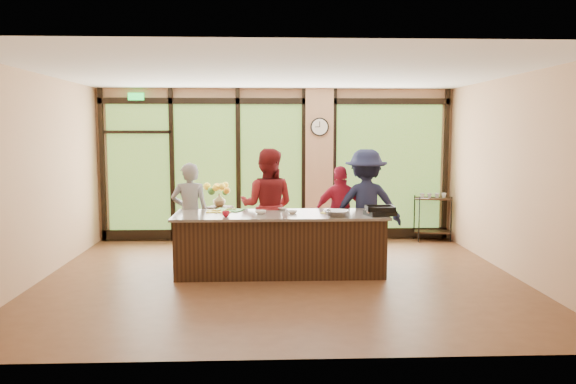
{
  "coord_description": "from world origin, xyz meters",
  "views": [
    {
      "loc": [
        -0.23,
        -8.14,
        2.17
      ],
      "look_at": [
        0.13,
        0.4,
        1.24
      ],
      "focal_mm": 35.0,
      "sensor_mm": 36.0,
      "label": 1
    }
  ],
  "objects": [
    {
      "name": "red_ramekin",
      "position": [
        -0.8,
        0.02,
        0.96
      ],
      "size": [
        0.13,
        0.13,
        0.09
      ],
      "primitive_type": "imported",
      "rotation": [
        0.0,
        0.0,
        -0.3
      ],
      "color": "#B41229",
      "rests_on": "countertop"
    },
    {
      "name": "prep_bowl_far",
      "position": [
        0.05,
        0.68,
        0.94
      ],
      "size": [
        0.16,
        0.16,
        0.03
      ],
      "primitive_type": "imported",
      "rotation": [
        0.0,
        0.0,
        0.2
      ],
      "color": "white",
      "rests_on": "countertop"
    },
    {
      "name": "prep_bowl_near",
      "position": [
        -0.29,
        0.28,
        0.95
      ],
      "size": [
        0.17,
        0.17,
        0.05
      ],
      "primitive_type": "imported",
      "rotation": [
        0.0,
        0.0,
        0.03
      ],
      "color": "white",
      "rests_on": "countertop"
    },
    {
      "name": "window_wall",
      "position": [
        0.16,
        2.95,
        1.39
      ],
      "size": [
        6.9,
        0.12,
        3.0
      ],
      "color": "tan",
      "rests_on": "floor"
    },
    {
      "name": "countertop",
      "position": [
        0.0,
        0.3,
        0.9
      ],
      "size": [
        3.2,
        1.1,
        0.04
      ],
      "primitive_type": "cube",
      "color": "gray",
      "rests_on": "island_base"
    },
    {
      "name": "right_wall",
      "position": [
        3.5,
        0.0,
        1.5
      ],
      "size": [
        0.0,
        6.0,
        6.0
      ],
      "primitive_type": "plane",
      "rotation": [
        1.57,
        0.0,
        -1.57
      ],
      "color": "tan",
      "rests_on": "floor"
    },
    {
      "name": "island_base",
      "position": [
        0.0,
        0.3,
        0.44
      ],
      "size": [
        3.1,
        1.0,
        0.88
      ],
      "primitive_type": "cube",
      "color": "black",
      "rests_on": "floor"
    },
    {
      "name": "wall_clock",
      "position": [
        0.85,
        2.87,
        2.25
      ],
      "size": [
        0.36,
        0.04,
        0.36
      ],
      "color": "black",
      "rests_on": "window_wall"
    },
    {
      "name": "prep_bowl_mid",
      "position": [
        0.19,
        0.3,
        0.94
      ],
      "size": [
        0.18,
        0.18,
        0.04
      ],
      "primitive_type": "imported",
      "rotation": [
        0.0,
        0.0,
        0.34
      ],
      "color": "white",
      "rests_on": "countertop"
    },
    {
      "name": "cutting_board_right",
      "position": [
        0.83,
        0.35,
        0.93
      ],
      "size": [
        0.43,
        0.39,
        0.01
      ],
      "primitive_type": "cube",
      "rotation": [
        0.0,
        0.0,
        -0.41
      ],
      "color": "yellow",
      "rests_on": "countertop"
    },
    {
      "name": "mixing_bowl",
      "position": [
        0.83,
        0.0,
        0.96
      ],
      "size": [
        0.47,
        0.47,
        0.09
      ],
      "primitive_type": "imported",
      "rotation": [
        0.0,
        0.0,
        -0.41
      ],
      "color": "silver",
      "rests_on": "countertop"
    },
    {
      "name": "cutting_board_center",
      "position": [
        -0.94,
        0.53,
        0.93
      ],
      "size": [
        0.38,
        0.29,
        0.01
      ],
      "primitive_type": "cube",
      "rotation": [
        0.0,
        0.0,
        -0.03
      ],
      "color": "yellow",
      "rests_on": "countertop"
    },
    {
      "name": "cook_midleft",
      "position": [
        -0.19,
        0.98,
        0.94
      ],
      "size": [
        1.04,
        0.89,
        1.89
      ],
      "primitive_type": "imported",
      "rotation": [
        0.0,
        0.0,
        2.94
      ],
      "color": "maroon",
      "rests_on": "floor"
    },
    {
      "name": "cook_midright",
      "position": [
        1.05,
        1.11,
        0.8
      ],
      "size": [
        0.94,
        0.41,
        1.59
      ],
      "primitive_type": "imported",
      "rotation": [
        0.0,
        0.0,
        3.17
      ],
      "color": "maroon",
      "rests_on": "floor"
    },
    {
      "name": "cook_right",
      "position": [
        1.45,
        1.06,
        0.94
      ],
      "size": [
        1.23,
        0.74,
        1.87
      ],
      "primitive_type": "imported",
      "rotation": [
        0.0,
        0.0,
        3.1
      ],
      "color": "#181C36",
      "rests_on": "floor"
    },
    {
      "name": "bar_cart",
      "position": [
        3.1,
        2.75,
        0.57
      ],
      "size": [
        0.77,
        0.55,
        0.95
      ],
      "rotation": [
        0.0,
        0.0,
        -0.24
      ],
      "color": "black",
      "rests_on": "floor"
    },
    {
      "name": "left_wall",
      "position": [
        -3.5,
        0.0,
        1.5
      ],
      "size": [
        0.0,
        6.0,
        6.0
      ],
      "primitive_type": "plane",
      "rotation": [
        1.57,
        0.0,
        1.57
      ],
      "color": "tan",
      "rests_on": "floor"
    },
    {
      "name": "floor",
      "position": [
        0.0,
        0.0,
        0.0
      ],
      "size": [
        7.0,
        7.0,
        0.0
      ],
      "primitive_type": "plane",
      "color": "#54321D",
      "rests_on": "ground"
    },
    {
      "name": "cutting_board_left",
      "position": [
        -0.8,
        0.67,
        0.93
      ],
      "size": [
        0.53,
        0.46,
        0.01
      ],
      "primitive_type": "cube",
      "rotation": [
        0.0,
        0.0,
        -0.35
      ],
      "color": "green",
      "rests_on": "countertop"
    },
    {
      "name": "roasting_pan",
      "position": [
        1.48,
        0.05,
        0.96
      ],
      "size": [
        0.48,
        0.42,
        0.07
      ],
      "primitive_type": "cube",
      "rotation": [
        0.0,
        0.0,
        0.28
      ],
      "color": "black",
      "rests_on": "countertop"
    },
    {
      "name": "back_wall",
      "position": [
        0.0,
        3.0,
        1.5
      ],
      "size": [
        7.0,
        0.0,
        7.0
      ],
      "primitive_type": "plane",
      "rotation": [
        1.57,
        0.0,
        0.0
      ],
      "color": "tan",
      "rests_on": "floor"
    },
    {
      "name": "ceiling",
      "position": [
        0.0,
        0.0,
        3.0
      ],
      "size": [
        7.0,
        7.0,
        0.0
      ],
      "primitive_type": "plane",
      "rotation": [
        3.14,
        0.0,
        0.0
      ],
      "color": "silver",
      "rests_on": "back_wall"
    },
    {
      "name": "flower_stand",
      "position": [
        -1.07,
        2.17,
        0.39
      ],
      "size": [
        0.51,
        0.51,
        0.78
      ],
      "primitive_type": "cube",
      "rotation": [
        0.0,
        0.0,
        -0.38
      ],
      "color": "black",
      "rests_on": "floor"
    },
    {
      "name": "cook_left",
      "position": [
        -1.45,
        0.97,
        0.83
      ],
      "size": [
        0.64,
        0.44,
        1.66
      ],
      "primitive_type": "imported",
      "rotation": [
        0.0,
        0.0,
        3.22
      ],
      "color": "gray",
      "rests_on": "floor"
    },
    {
      "name": "flower_vase",
      "position": [
        -1.07,
        2.17,
        0.9
      ],
      "size": [
        0.25,
        0.25,
        0.24
      ],
      "primitive_type": "imported",
      "rotation": [
        0.0,
        0.0,
        0.12
      ],
      "color": "olive",
      "rests_on": "flower_stand"
    }
  ]
}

